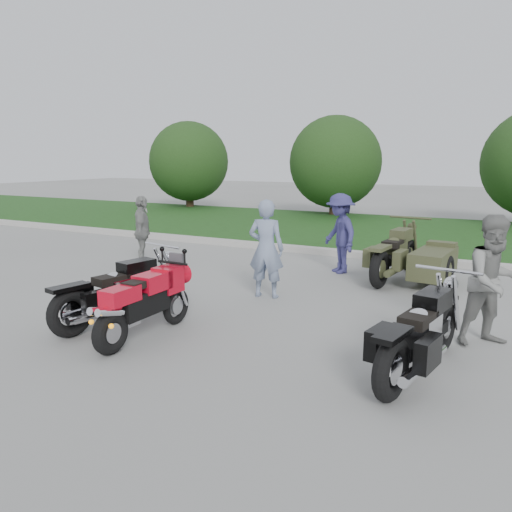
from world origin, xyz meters
The scene contains 13 objects.
ground centered at (0.00, 0.00, 0.00)m, with size 80.00×80.00×0.00m, color #999994.
curb centered at (0.00, 6.00, 0.07)m, with size 60.00×0.30×0.15m, color #B1AEA6.
grass_strip centered at (0.00, 10.15, 0.07)m, with size 60.00×8.00×0.14m, color #265F20.
tree_far_left centered at (-10.00, 13.50, 2.19)m, with size 3.60×3.60×4.00m.
tree_mid_left centered at (-3.00, 13.50, 2.19)m, with size 3.60×3.60×4.00m.
sportbike_red centered at (-0.68, -0.70, 0.51)m, with size 0.31×1.84×0.88m.
cruiser_left centered at (-1.43, -0.41, 0.45)m, with size 0.60×2.25×0.87m.
cruiser_right centered at (2.74, -0.20, 0.45)m, with size 0.55×2.27×0.88m.
cruiser_sidecar centered at (1.93, 4.08, 0.45)m, with size 1.33×2.50×0.96m.
person_stripe centered at (-0.17, 1.88, 0.84)m, with size 0.62×0.40×1.69m, color #7E8DAB.
person_grey centered at (3.37, 1.23, 0.84)m, with size 0.81×0.63×1.67m, color gray.
person_denim centered at (0.33, 4.26, 0.83)m, with size 1.07×0.61×1.65m, color navy.
person_back centered at (-3.69, 2.83, 0.78)m, with size 0.91×0.38×1.56m, color gray.
Camera 1 is at (3.57, -5.56, 2.36)m, focal length 35.00 mm.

